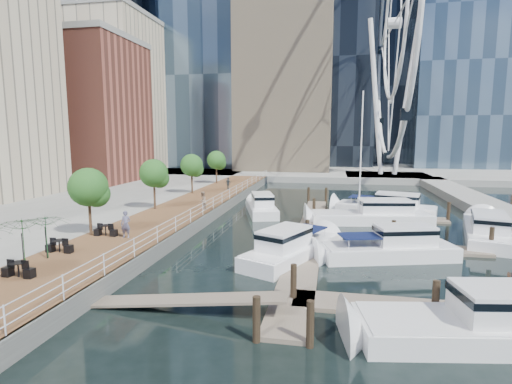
{
  "coord_description": "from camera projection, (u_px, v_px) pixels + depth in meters",
  "views": [
    {
      "loc": [
        4.66,
        -19.88,
        7.75
      ],
      "look_at": [
        -1.64,
        12.79,
        3.0
      ],
      "focal_mm": 28.0,
      "sensor_mm": 36.0,
      "label": 1
    }
  ],
  "objects": [
    {
      "name": "ground",
      "position": [
        241.0,
        282.0,
        21.29
      ],
      "size": [
        520.0,
        520.0,
        0.0
      ],
      "primitive_type": "plane",
      "color": "black",
      "rests_on": "ground"
    },
    {
      "name": "boardwalk",
      "position": [
        184.0,
        213.0,
        37.49
      ],
      "size": [
        6.0,
        60.0,
        1.0
      ],
      "primitive_type": "cube",
      "color": "brown",
      "rests_on": "ground"
    },
    {
      "name": "seawall",
      "position": [
        214.0,
        214.0,
        36.93
      ],
      "size": [
        0.25,
        60.0,
        1.0
      ],
      "primitive_type": "cube",
      "color": "#595954",
      "rests_on": "ground"
    },
    {
      "name": "land_far",
      "position": [
        317.0,
        159.0,
        120.37
      ],
      "size": [
        200.0,
        114.0,
        1.0
      ],
      "primitive_type": "cube",
      "color": "gray",
      "rests_on": "ground"
    },
    {
      "name": "breakwater",
      "position": [
        500.0,
        214.0,
        36.91
      ],
      "size": [
        4.0,
        60.0,
        1.0
      ],
      "primitive_type": "cube",
      "color": "gray",
      "rests_on": "ground"
    },
    {
      "name": "pier",
      "position": [
        387.0,
        177.0,
        69.14
      ],
      "size": [
        14.0,
        12.0,
        1.0
      ],
      "primitive_type": "cube",
      "color": "gray",
      "rests_on": "ground"
    },
    {
      "name": "railing",
      "position": [
        213.0,
        203.0,
        36.8
      ],
      "size": [
        0.1,
        60.0,
        1.05
      ],
      "primitive_type": null,
      "color": "white",
      "rests_on": "boardwalk"
    },
    {
      "name": "floating_docks",
      "position": [
        376.0,
        234.0,
        29.43
      ],
      "size": [
        16.0,
        34.0,
        2.6
      ],
      "color": "#6D6051",
      "rests_on": "ground"
    },
    {
      "name": "midrise_condos",
      "position": [
        35.0,
        91.0,
        51.75
      ],
      "size": [
        19.0,
        67.0,
        28.0
      ],
      "color": "#BCAD8E",
      "rests_on": "ground"
    },
    {
      "name": "ferris_wheel",
      "position": [
        394.0,
        24.0,
        65.55
      ],
      "size": [
        5.8,
        45.6,
        47.8
      ],
      "color": "white",
      "rests_on": "ground"
    },
    {
      "name": "street_trees",
      "position": [
        154.0,
        173.0,
        36.43
      ],
      "size": [
        2.6,
        42.6,
        4.6
      ],
      "color": "#3F2B1C",
      "rests_on": "ground"
    },
    {
      "name": "cafe_tables",
      "position": [
        41.0,
        257.0,
        21.1
      ],
      "size": [
        2.5,
        13.7,
        0.74
      ],
      "color": "black",
      "rests_on": "ground"
    },
    {
      "name": "yacht_foreground",
      "position": [
        388.0,
        259.0,
        25.15
      ],
      "size": [
        9.5,
        4.89,
        2.15
      ],
      "primitive_type": null,
      "rotation": [
        0.0,
        0.0,
        1.85
      ],
      "color": "white",
      "rests_on": "ground"
    },
    {
      "name": "pedestrian_near",
      "position": [
        126.0,
        224.0,
        26.37
      ],
      "size": [
        0.7,
        0.5,
        1.81
      ],
      "primitive_type": "imported",
      "rotation": [
        0.0,
        0.0,
        0.1
      ],
      "color": "#545470",
      "rests_on": "boardwalk"
    },
    {
      "name": "pedestrian_mid",
      "position": [
        203.0,
        201.0,
        36.03
      ],
      "size": [
        0.66,
        0.84,
        1.71
      ],
      "primitive_type": "imported",
      "rotation": [
        0.0,
        0.0,
        -1.55
      ],
      "color": "gray",
      "rests_on": "boardwalk"
    },
    {
      "name": "pedestrian_far",
      "position": [
        228.0,
        183.0,
        50.04
      ],
      "size": [
        0.95,
        0.75,
        1.51
      ],
      "primitive_type": "imported",
      "rotation": [
        0.0,
        0.0,
        2.64
      ],
      "color": "#353D43",
      "rests_on": "boardwalk"
    },
    {
      "name": "moored_yachts",
      "position": [
        374.0,
        230.0,
        33.01
      ],
      "size": [
        23.79,
        30.24,
        11.5
      ],
      "color": "white",
      "rests_on": "ground"
    },
    {
      "name": "cafe_seating",
      "position": [
        16.0,
        244.0,
        20.2
      ],
      "size": [
        3.97,
        6.54,
        2.58
      ],
      "color": "#0F371B",
      "rests_on": "ground"
    }
  ]
}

